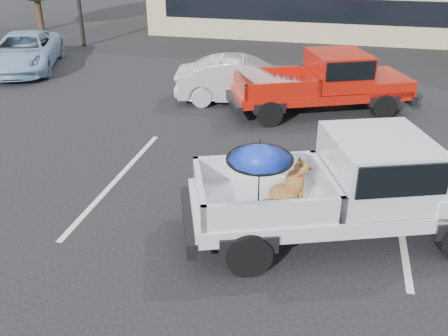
{
  "coord_description": "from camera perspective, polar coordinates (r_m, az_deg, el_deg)",
  "views": [
    {
      "loc": [
        1.57,
        -7.02,
        5.15
      ],
      "look_at": [
        -0.2,
        0.54,
        1.3
      ],
      "focal_mm": 40.0,
      "sensor_mm": 36.0,
      "label": 1
    }
  ],
  "objects": [
    {
      "name": "stripe_left",
      "position": [
        11.35,
        -12.16,
        -1.27
      ],
      "size": [
        0.12,
        5.0,
        0.01
      ],
      "primitive_type": "cube",
      "color": "silver",
      "rests_on": "ground"
    },
    {
      "name": "silver_pickup",
      "position": [
        9.06,
        15.47,
        -1.58
      ],
      "size": [
        6.02,
        3.8,
        2.06
      ],
      "rotation": [
        0.0,
        0.0,
        0.35
      ],
      "color": "black",
      "rests_on": "ground"
    },
    {
      "name": "silver_sedan",
      "position": [
        15.86,
        2.25,
        10.0
      ],
      "size": [
        4.42,
        2.22,
        1.39
      ],
      "primitive_type": "imported",
      "rotation": [
        0.0,
        0.0,
        1.76
      ],
      "color": "#ADAFB5",
      "rests_on": "ground"
    },
    {
      "name": "stripe_right",
      "position": [
        10.48,
        19.29,
        -4.7
      ],
      "size": [
        0.12,
        5.0,
        0.01
      ],
      "primitive_type": "cube",
      "color": "silver",
      "rests_on": "ground"
    },
    {
      "name": "ground",
      "position": [
        8.85,
        0.48,
        -9.24
      ],
      "size": [
        90.0,
        90.0,
        0.0
      ],
      "primitive_type": "plane",
      "color": "black",
      "rests_on": "ground"
    },
    {
      "name": "red_pickup",
      "position": [
        15.23,
        12.23,
        9.81
      ],
      "size": [
        5.66,
        3.83,
        1.77
      ],
      "rotation": [
        0.0,
        0.0,
        0.41
      ],
      "color": "black",
      "rests_on": "ground"
    },
    {
      "name": "blue_suv",
      "position": [
        21.06,
        -21.86,
        12.24
      ],
      "size": [
        3.88,
        5.38,
        1.36
      ],
      "primitive_type": "imported",
      "rotation": [
        0.0,
        0.0,
        0.37
      ],
      "color": "#88A6CC",
      "rests_on": "ground"
    }
  ]
}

